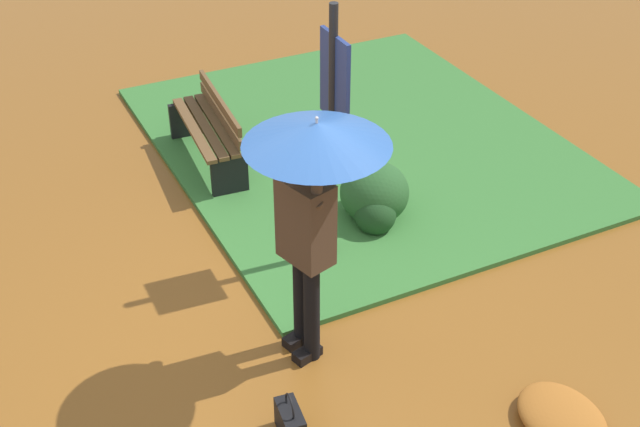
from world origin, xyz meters
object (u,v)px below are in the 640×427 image
Objects in this scene: info_sign_post at (334,109)px; park_bench at (209,131)px; handbag at (290,422)px; person_with_umbrella at (312,180)px.

info_sign_post is 1.64× the size of park_bench.
info_sign_post is at bearing 11.78° from park_bench.
handbag is at bearing -11.94° from park_bench.
info_sign_post is at bearing 146.20° from person_with_umbrella.
park_bench reaches higher than handbag.
person_with_umbrella is at bearing -33.80° from info_sign_post.
park_bench is (-3.61, 0.76, 0.28)m from handbag.
person_with_umbrella is 1.63m from handbag.
info_sign_post reaches higher than handbag.
person_with_umbrella is 0.89× the size of info_sign_post.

